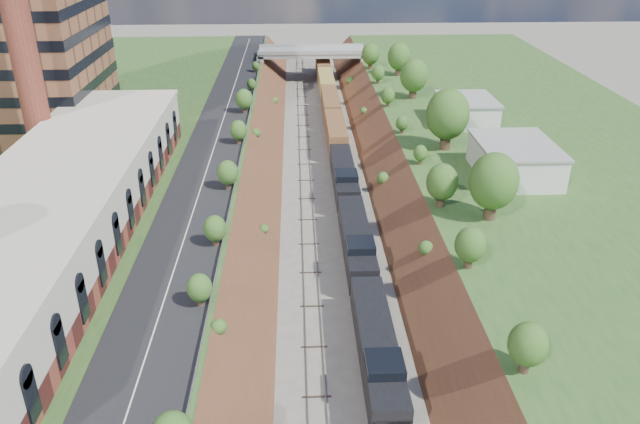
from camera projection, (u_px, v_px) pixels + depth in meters
platform_left at (84, 176)px, 85.25m from camera, size 44.00×180.00×5.00m
platform_right at (559, 169)px, 87.63m from camera, size 44.00×180.00×5.00m
embankment_left at (246, 190)px, 87.14m from camera, size 10.00×180.00×10.00m
embankment_right at (402, 188)px, 87.93m from camera, size 10.00×180.00×10.00m
rail_left_track at (306, 189)px, 87.40m from camera, size 1.58×180.00×0.18m
rail_right_track at (343, 188)px, 87.59m from camera, size 1.58×180.00×0.18m
road at (211, 157)px, 84.76m from camera, size 8.00×180.00×0.10m
guardrail at (241, 154)px, 84.51m from camera, size 0.10×171.00×0.70m
commercial_building at (59, 205)px, 63.04m from camera, size 14.30×62.30×7.00m
smokestack at (15, 10)px, 71.69m from camera, size 3.20×3.20×40.00m
overpass at (312, 59)px, 141.07m from camera, size 24.50×8.30×7.40m
white_building_near at (515, 161)px, 78.13m from camera, size 9.00×12.00×4.00m
white_building_far at (467, 111)px, 97.96m from camera, size 8.00×10.00×3.60m
tree_right_large at (494, 182)px, 66.07m from camera, size 5.25×5.25×7.61m
tree_left_crest at (197, 318)px, 48.10m from camera, size 2.45×2.45×3.55m
freight_train at (337, 137)px, 99.81m from camera, size 2.96×119.52×4.55m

